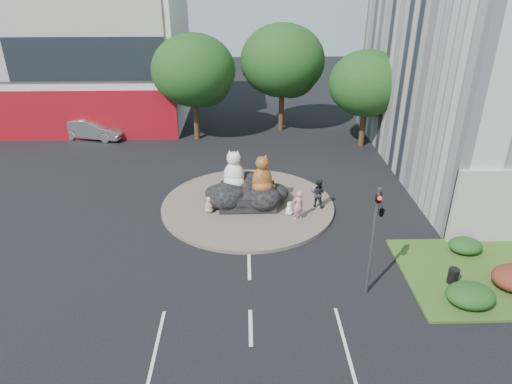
# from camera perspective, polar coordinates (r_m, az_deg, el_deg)

# --- Properties ---
(ground) EXTENTS (120.00, 120.00, 0.00)m
(ground) POSITION_cam_1_polar(r_m,az_deg,el_deg) (18.49, -0.68, -16.58)
(ground) COLOR black
(ground) RESTS_ON ground
(roundabout_island) EXTENTS (10.00, 10.00, 0.20)m
(roundabout_island) POSITION_cam_1_polar(r_m,az_deg,el_deg) (26.66, -1.03, -1.65)
(roundabout_island) COLOR brown
(roundabout_island) RESTS_ON ground
(rock_plinth) EXTENTS (3.20, 2.60, 0.90)m
(rock_plinth) POSITION_cam_1_polar(r_m,az_deg,el_deg) (26.40, -1.04, -0.59)
(rock_plinth) COLOR black
(rock_plinth) RESTS_ON roundabout_island
(shophouse_block) EXTENTS (25.20, 12.30, 17.40)m
(shophouse_block) POSITION_cam_1_polar(r_m,az_deg,el_deg) (45.60, -25.60, 15.77)
(shophouse_block) COLOR silver
(shophouse_block) RESTS_ON ground
(tree_left) EXTENTS (6.46, 6.46, 8.27)m
(tree_left) POSITION_cam_1_polar(r_m,az_deg,el_deg) (36.56, -7.69, 14.47)
(tree_left) COLOR #382314
(tree_left) RESTS_ON ground
(tree_mid) EXTENTS (6.84, 6.84, 8.76)m
(tree_mid) POSITION_cam_1_polar(r_m,az_deg,el_deg) (38.41, 3.42, 15.69)
(tree_mid) COLOR #382314
(tree_mid) RESTS_ON ground
(tree_right) EXTENTS (5.70, 5.70, 7.30)m
(tree_right) POSITION_cam_1_polar(r_m,az_deg,el_deg) (35.76, 13.78, 12.69)
(tree_right) COLOR #382314
(tree_right) RESTS_ON ground
(hedge_near_green) EXTENTS (2.00, 1.60, 0.90)m
(hedge_near_green) POSITION_cam_1_polar(r_m,az_deg,el_deg) (20.97, 25.24, -11.60)
(hedge_near_green) COLOR #123B15
(hedge_near_green) RESTS_ON grass_verge
(hedge_back_green) EXTENTS (1.60, 1.28, 0.72)m
(hedge_back_green) POSITION_cam_1_polar(r_m,az_deg,el_deg) (24.43, 24.72, -6.11)
(hedge_back_green) COLOR #123B15
(hedge_back_green) RESTS_ON grass_verge
(traffic_light) EXTENTS (0.44, 1.24, 5.00)m
(traffic_light) POSITION_cam_1_polar(r_m,az_deg,el_deg) (18.70, 15.00, -3.33)
(traffic_light) COLOR #595B60
(traffic_light) RESTS_ON ground
(street_lamp) EXTENTS (2.34, 0.22, 8.06)m
(street_lamp) POSITION_cam_1_polar(r_m,az_deg,el_deg) (26.41, 28.11, 5.43)
(street_lamp) COLOR #595B60
(street_lamp) RESTS_ON ground
(cat_white) EXTENTS (1.50, 1.34, 2.29)m
(cat_white) POSITION_cam_1_polar(r_m,az_deg,el_deg) (26.09, -2.78, 2.91)
(cat_white) COLOR silver
(cat_white) RESTS_ON rock_plinth
(cat_tabby) EXTENTS (1.72, 1.64, 2.22)m
(cat_tabby) POSITION_cam_1_polar(r_m,az_deg,el_deg) (25.57, 0.78, 2.35)
(cat_tabby) COLOR #AB7123
(cat_tabby) RESTS_ON rock_plinth
(kitten_calico) EXTENTS (0.76, 0.74, 0.95)m
(kitten_calico) POSITION_cam_1_polar(r_m,az_deg,el_deg) (25.66, -5.90, -1.52)
(kitten_calico) COLOR silver
(kitten_calico) RESTS_ON roundabout_island
(kitten_white) EXTENTS (0.63, 0.63, 0.79)m
(kitten_white) POSITION_cam_1_polar(r_m,az_deg,el_deg) (25.37, 4.18, -1.98)
(kitten_white) COLOR white
(kitten_white) RESTS_ON roundabout_island
(pedestrian_pink) EXTENTS (0.72, 0.60, 1.68)m
(pedestrian_pink) POSITION_cam_1_polar(r_m,az_deg,el_deg) (24.72, 5.31, -1.68)
(pedestrian_pink) COLOR pink
(pedestrian_pink) RESTS_ON roundabout_island
(pedestrian_dark) EXTENTS (1.03, 0.94, 1.71)m
(pedestrian_dark) POSITION_cam_1_polar(r_m,az_deg,el_deg) (26.14, 7.76, -0.14)
(pedestrian_dark) COLOR black
(pedestrian_dark) RESTS_ON roundabout_island
(parked_car) EXTENTS (5.45, 2.98, 1.70)m
(parked_car) POSITION_cam_1_polar(r_m,az_deg,el_deg) (39.65, -19.76, 7.51)
(parked_car) COLOR #A8ACB0
(parked_car) RESTS_ON ground
(litter_bin) EXTENTS (0.59, 0.59, 0.71)m
(litter_bin) POSITION_cam_1_polar(r_m,az_deg,el_deg) (22.00, 23.42, -9.60)
(litter_bin) COLOR black
(litter_bin) RESTS_ON grass_verge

